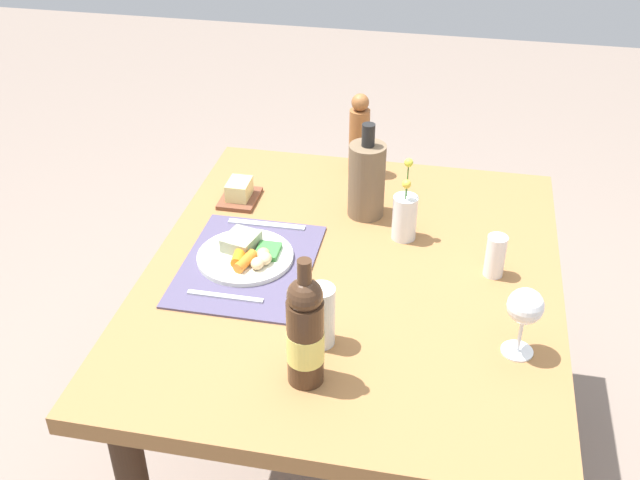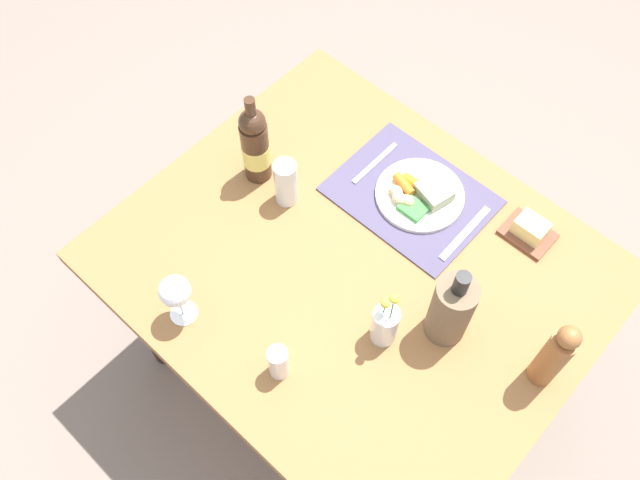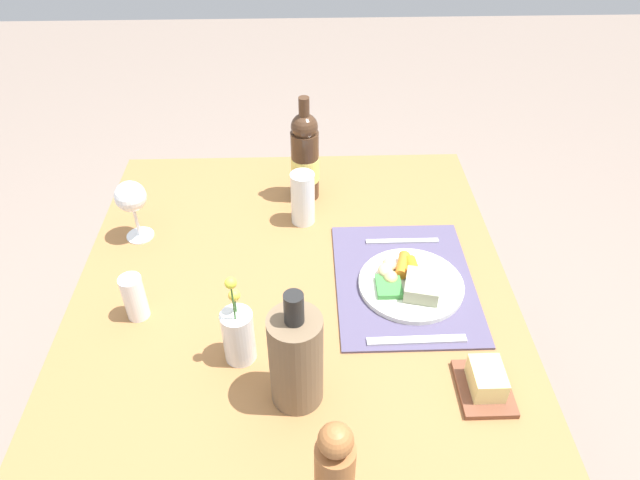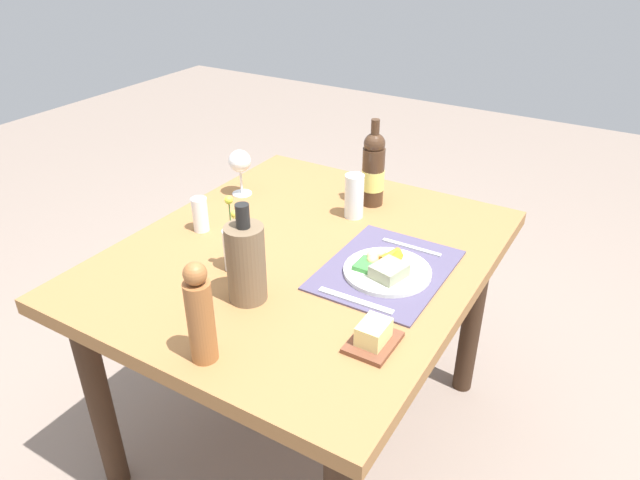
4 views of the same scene
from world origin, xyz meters
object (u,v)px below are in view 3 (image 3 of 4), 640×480
Objects in this scene: dinner_plate at (410,282)px; fork at (417,340)px; wine_glass at (131,198)px; pepper_mill at (334,479)px; water_tumbler at (303,201)px; cooler_bottle at (296,358)px; dining_table at (295,323)px; flower_vase at (238,334)px; salt_shaker at (134,297)px; butter_dish at (485,382)px; wine_bottle at (305,157)px; knife at (402,241)px.

dinner_plate reaches higher than fork.
fork is 0.75m from wine_glass.
water_tumbler is at bearing 2.99° from pepper_mill.
cooler_bottle is at bearing 137.53° from dinner_plate.
dinner_plate is at bearing -21.18° from pepper_mill.
wine_glass is at bearing 60.89° from dining_table.
cooler_bottle is at bearing -130.30° from flower_vase.
salt_shaker is at bearing -168.83° from wine_glass.
water_tumbler is (0.26, 0.24, 0.04)m from dinner_plate.
dinner_plate is 0.69m from wine_glass.
butter_dish is 0.90× the size of water_tumbler.
fork is 0.71× the size of wine_bottle.
pepper_mill is at bearing -138.32° from salt_shaker.
wine_bottle is at bearing -3.81° from water_tumbler.
dining_table is 5.69× the size of fork.
pepper_mill is 0.24m from cooler_bottle.
pepper_mill is (-0.35, 0.19, 0.11)m from fork.
knife is 0.67m from wine_glass.
pepper_mill is 1.90× the size of butter_dish.
dinner_plate is 0.30m from butter_dish.
cooler_bottle is (-0.10, -0.11, 0.04)m from flower_vase.
wine_bottle reaches higher than cooler_bottle.
wine_bottle is 0.13m from water_tumbler.
cooler_bottle is 1.65× the size of wine_glass.
cooler_bottle is (-0.12, 0.25, 0.10)m from fork.
salt_shaker reaches higher than dinner_plate.
salt_shaker reaches higher than knife.
wine_glass is (0.37, 0.64, 0.11)m from fork.
cooler_bottle reaches higher than salt_shaker.
butter_dish is at bearing -52.27° from pepper_mill.
wine_glass is (0.21, 0.65, 0.10)m from dinner_plate.
salt_shaker is at bearing 41.68° from pepper_mill.
dining_table is at bearing 174.63° from water_tumbler.
knife is 0.51m from flower_vase.
flower_vase is 0.49m from wine_glass.
pepper_mill is 1.10× the size of flower_vase.
fork is 0.60m from salt_shaker.
pepper_mill is at bearing -172.62° from dining_table.
fork is 0.16m from butter_dish.
fork is 0.84× the size of pepper_mill.
flower_vase is 1.39× the size of wine_glass.
pepper_mill is (-0.51, 0.20, 0.10)m from dinner_plate.
knife is at bearing -16.99° from pepper_mill.
salt_shaker is (0.45, 0.40, -0.06)m from pepper_mill.
dinner_plate is at bearing -42.47° from cooler_bottle.
flower_vase reaches higher than dinner_plate.
butter_dish is 0.81× the size of wine_glass.
butter_dish reaches higher than knife.
dinner_plate is 0.56m from pepper_mill.
dinner_plate is at bearing -148.51° from wine_bottle.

